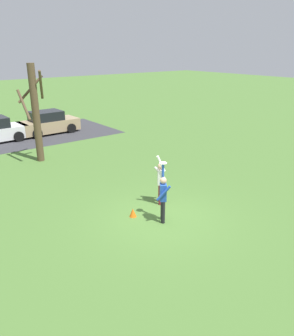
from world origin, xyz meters
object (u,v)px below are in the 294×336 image
Objects in this scene: person_catcher at (163,196)px; bare_tree_tall at (35,112)px; parked_car_tan at (48,123)px; frisbee_disc at (163,163)px; person_defender at (160,180)px; field_cone_orange at (133,213)px.

bare_tree_tall is (-0.79, 9.28, 1.68)m from person_catcher.
person_catcher is 0.50× the size of parked_car_tan.
frisbee_disc reaches higher than person_catcher.
bare_tree_tall reaches higher than person_defender.
person_catcher is at bearing -55.52° from field_cone_orange.
person_defender is at bearing 53.37° from frisbee_disc.
bare_tree_tall is 8.72m from field_cone_orange.
bare_tree_tall is (-0.92, 9.10, 0.57)m from frisbee_disc.
parked_car_tan is 6.63m from bare_tree_tall.
parked_car_tan is at bearing -148.30° from person_defender.
person_defender reaches higher than parked_car_tan.
person_defender reaches higher than field_cone_orange.
person_catcher is 9.46m from bare_tree_tall.
person_catcher reaches higher than field_cone_orange.
bare_tree_tall is at bearing -118.64° from parked_car_tan.
frisbee_disc reaches higher than person_defender.
bare_tree_tall is at bearing 95.78° from frisbee_disc.
parked_car_tan is 12.99× the size of field_cone_orange.
person_catcher is at bearing -99.77° from parked_car_tan.
person_catcher is 1.13m from frisbee_disc.
bare_tree_tall reaches higher than parked_car_tan.
bare_tree_tall reaches higher than frisbee_disc.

